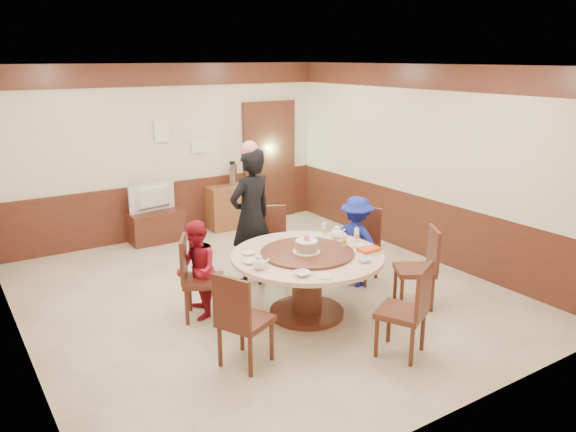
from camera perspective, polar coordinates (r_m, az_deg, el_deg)
room at (r=6.85m, az=-2.72°, el=0.46°), size 6.00×6.04×2.84m
banquet_table at (r=6.44m, az=1.95°, el=-5.68°), size 1.73×1.73×0.78m
chair_0 at (r=7.58m, az=7.28°, el=-4.24°), size 0.59×0.59×0.97m
chair_1 at (r=7.57m, az=-1.62°, el=-4.16°), size 0.59×0.59×0.97m
chair_2 at (r=6.53m, az=-8.75°, el=-7.70°), size 0.60×0.60×0.97m
chair_3 at (r=5.55m, az=-4.46°, el=-12.01°), size 0.59×0.59×0.97m
chair_4 at (r=5.82m, az=11.57°, el=-10.93°), size 0.59×0.60×0.97m
chair_5 at (r=6.93m, az=12.85°, el=-6.51°), size 0.61×0.61×0.97m
person_standing at (r=7.27m, az=-3.78°, el=-0.10°), size 0.73×0.56×1.80m
person_red at (r=6.47m, az=-9.28°, el=-5.43°), size 0.56×0.65×1.14m
person_blue at (r=7.32m, az=6.98°, el=-2.58°), size 0.70×0.88×1.19m
birthday_cake at (r=6.30m, az=1.90°, el=-3.08°), size 0.31×0.31×0.21m
teapot_left at (r=5.90m, az=-2.95°, el=-4.87°), size 0.17×0.15×0.13m
teapot_right at (r=6.90m, az=4.98°, el=-1.78°), size 0.17×0.15×0.13m
bowl_0 at (r=6.34m, az=-4.01°, el=-3.81°), size 0.13×0.13×0.03m
bowl_1 at (r=6.17m, az=7.78°, el=-4.43°), size 0.15×0.15×0.05m
bowl_2 at (r=5.74m, az=1.44°, el=-5.86°), size 0.17×0.17×0.04m
bowl_3 at (r=6.61m, az=7.18°, el=-3.03°), size 0.13×0.13×0.04m
bowl_4 at (r=6.08m, az=-3.87°, el=-4.67°), size 0.15×0.15×0.04m
saucer_near at (r=5.73m, az=3.65°, el=-6.11°), size 0.18×0.18×0.01m
saucer_far at (r=6.99m, az=2.65°, el=-1.97°), size 0.18×0.18×0.01m
shrimp_platter at (r=6.44m, az=8.21°, el=-3.51°), size 0.30×0.20×0.06m
bottle_0 at (r=6.57m, az=5.72°, el=-2.56°), size 0.06×0.06×0.16m
bottle_1 at (r=6.80m, az=6.98°, el=-1.95°), size 0.06×0.06×0.16m
bottle_2 at (r=6.99m, az=3.69°, el=-1.37°), size 0.06×0.06×0.16m
tv_stand at (r=9.32m, az=-13.24°, el=-1.05°), size 0.85×0.45×0.50m
television at (r=9.20m, az=-13.43°, el=1.80°), size 0.80×0.22×0.46m
side_cabinet at (r=9.83m, az=-5.90°, el=0.93°), size 0.80×0.40×0.75m
thermos at (r=9.73m, az=-5.64°, el=4.20°), size 0.15×0.15×0.38m
notice_left at (r=9.29m, az=-12.68°, el=8.41°), size 0.25×0.00×0.35m
notice_right at (r=9.58m, az=-8.92°, el=7.01°), size 0.30×0.00×0.22m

